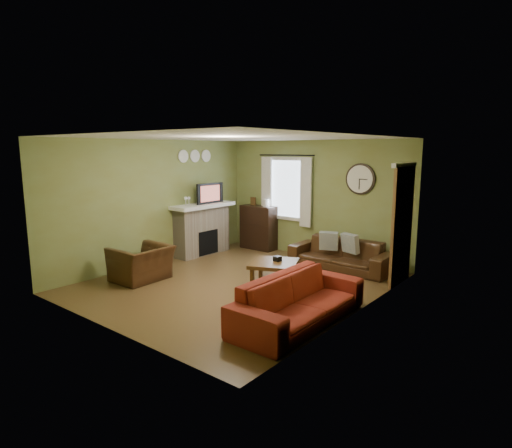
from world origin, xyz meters
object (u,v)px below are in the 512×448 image
Objects in this scene: armchair at (142,263)px; coffee_table at (274,273)px; bookshelf at (259,227)px; sofa_red at (299,300)px; sofa_brown at (340,254)px.

armchair reaches higher than coffee_table.
bookshelf is 0.47× the size of sofa_red.
armchair is at bearing -147.84° from coffee_table.
bookshelf is 4.57m from sofa_red.
sofa_red is at bearing 91.19° from armchair.
bookshelf is at bearing 45.64° from sofa_red.
bookshelf is 0.51× the size of sofa_brown.
sofa_red is 1.71m from coffee_table.
bookshelf is at bearing 171.44° from sofa_brown.
sofa_brown is at bearing 16.77° from sofa_red.
armchair is at bearing -129.88° from sofa_brown.
coffee_table is (-1.28, 1.14, -0.12)m from sofa_red.
bookshelf is 1.32× the size of coffee_table.
sofa_red reaches higher than armchair.
bookshelf is at bearing 176.70° from armchair.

